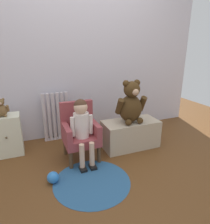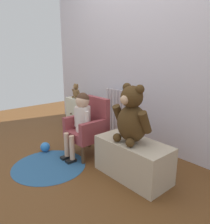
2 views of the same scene
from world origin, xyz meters
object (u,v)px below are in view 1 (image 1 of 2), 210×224
(radiator, at_px, (56,117))
(child_armchair, at_px, (80,131))
(child_figure, at_px, (82,122))
(low_bench, at_px, (130,134))
(floor_rug, at_px, (92,182))
(large_teddy_bear, at_px, (131,104))
(toy_ball, at_px, (53,177))
(small_teddy_bear, at_px, (2,109))
(small_dresser, at_px, (7,135))

(radiator, relative_size, child_armchair, 1.03)
(child_figure, xyz_separation_m, low_bench, (0.67, 0.11, -0.30))
(child_figure, bearing_deg, floor_rug, -93.66)
(radiator, relative_size, large_teddy_bear, 1.27)
(large_teddy_bear, distance_m, toy_ball, 1.22)
(radiator, xyz_separation_m, small_teddy_bear, (-0.63, -0.22, 0.26))
(child_armchair, relative_size, large_teddy_bear, 1.24)
(child_figure, distance_m, toy_ball, 0.63)
(small_teddy_bear, bearing_deg, small_dresser, 56.25)
(low_bench, distance_m, floor_rug, 0.89)
(small_dresser, distance_m, floor_rug, 1.21)
(small_dresser, distance_m, toy_ball, 0.89)
(child_figure, xyz_separation_m, small_teddy_bear, (-0.81, 0.47, 0.11))
(low_bench, xyz_separation_m, small_teddy_bear, (-1.48, 0.36, 0.42))
(low_bench, bearing_deg, small_dresser, 165.49)
(low_bench, distance_m, small_teddy_bear, 1.58)
(low_bench, bearing_deg, radiator, 145.82)
(large_teddy_bear, xyz_separation_m, floor_rug, (-0.68, -0.50, -0.59))
(small_dresser, distance_m, low_bench, 1.52)
(child_armchair, relative_size, floor_rug, 0.87)
(toy_ball, bearing_deg, low_bench, 20.02)
(small_dresser, bearing_deg, small_teddy_bear, -123.75)
(child_armchair, bearing_deg, toy_ball, -134.97)
(radiator, bearing_deg, child_armchair, -72.97)
(floor_rug, bearing_deg, child_figure, 86.34)
(child_figure, distance_m, large_teddy_bear, 0.67)
(floor_rug, bearing_deg, child_armchair, 87.11)
(child_armchair, xyz_separation_m, floor_rug, (-0.03, -0.51, -0.32))
(small_dresser, relative_size, child_armchair, 0.76)
(child_armchair, xyz_separation_m, small_teddy_bear, (-0.81, 0.37, 0.26))
(child_figure, height_order, floor_rug, child_figure)
(floor_rug, bearing_deg, low_bench, 36.35)
(radiator, bearing_deg, child_figure, -75.50)
(child_armchair, distance_m, large_teddy_bear, 0.71)
(low_bench, bearing_deg, child_armchair, -179.67)
(small_dresser, bearing_deg, child_figure, -31.72)
(small_dresser, relative_size, low_bench, 0.69)
(toy_ball, bearing_deg, child_armchair, 45.03)
(floor_rug, relative_size, toy_ball, 6.59)
(child_figure, distance_m, low_bench, 0.75)
(small_dresser, xyz_separation_m, child_figure, (0.80, -0.49, 0.23))
(child_figure, distance_m, small_teddy_bear, 0.94)
(radiator, height_order, large_teddy_bear, large_teddy_bear)
(small_dresser, height_order, child_figure, child_figure)
(child_figure, bearing_deg, toy_ball, -144.33)
(low_bench, distance_m, large_teddy_bear, 0.41)
(low_bench, height_order, toy_ball, low_bench)
(small_teddy_bear, height_order, floor_rug, small_teddy_bear)
(large_teddy_bear, height_order, small_teddy_bear, large_teddy_bear)
(radiator, distance_m, toy_ball, 1.02)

